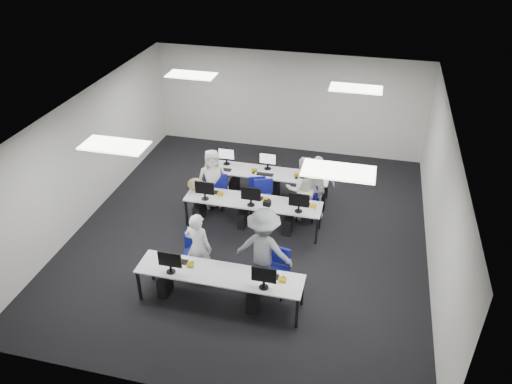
% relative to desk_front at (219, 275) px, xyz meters
% --- Properties ---
extents(room, '(9.00, 9.02, 3.00)m').
position_rel_desk_front_xyz_m(room, '(0.00, 2.40, 0.82)').
color(room, black).
rests_on(room, ground).
extents(ceiling_panels, '(5.20, 4.60, 0.02)m').
position_rel_desk_front_xyz_m(ceiling_panels, '(0.00, 2.40, 2.30)').
color(ceiling_panels, white).
rests_on(ceiling_panels, room).
extents(desk_front, '(3.20, 0.70, 0.73)m').
position_rel_desk_front_xyz_m(desk_front, '(0.00, 0.00, 0.00)').
color(desk_front, white).
rests_on(desk_front, ground).
extents(desk_mid, '(3.20, 0.70, 0.73)m').
position_rel_desk_front_xyz_m(desk_mid, '(0.00, 2.60, 0.00)').
color(desk_mid, white).
rests_on(desk_mid, ground).
extents(desk_back, '(3.20, 0.70, 0.73)m').
position_rel_desk_front_xyz_m(desk_back, '(0.00, 4.00, 0.00)').
color(desk_back, white).
rests_on(desk_back, ground).
extents(equipment_front, '(2.51, 0.41, 1.19)m').
position_rel_desk_front_xyz_m(equipment_front, '(-0.19, -0.02, -0.32)').
color(equipment_front, '#0B4991').
rests_on(equipment_front, desk_front).
extents(equipment_mid, '(2.91, 0.41, 1.19)m').
position_rel_desk_front_xyz_m(equipment_mid, '(-0.19, 2.58, -0.32)').
color(equipment_mid, white).
rests_on(equipment_mid, desk_mid).
extents(equipment_back, '(2.91, 0.41, 1.19)m').
position_rel_desk_front_xyz_m(equipment_back, '(0.19, 4.02, -0.32)').
color(equipment_back, white).
rests_on(equipment_back, desk_back).
extents(chair_0, '(0.56, 0.59, 0.94)m').
position_rel_desk_front_xyz_m(chair_0, '(-0.75, 0.67, -0.38)').
color(chair_0, navy).
rests_on(chair_0, ground).
extents(chair_1, '(0.55, 0.58, 0.95)m').
position_rel_desk_front_xyz_m(chair_1, '(0.97, 0.57, -0.38)').
color(chair_1, navy).
rests_on(chair_1, ground).
extents(chair_2, '(0.59, 0.61, 0.94)m').
position_rel_desk_front_xyz_m(chair_2, '(-1.18, 3.23, -0.38)').
color(chair_2, navy).
rests_on(chair_2, ground).
extents(chair_3, '(0.57, 0.59, 0.89)m').
position_rel_desk_front_xyz_m(chair_3, '(-0.04, 3.27, -0.40)').
color(chair_3, navy).
rests_on(chair_3, ground).
extents(chair_4, '(0.46, 0.50, 0.87)m').
position_rel_desk_front_xyz_m(chair_4, '(1.15, 3.27, -0.41)').
color(chair_4, navy).
rests_on(chair_4, ground).
extents(chair_5, '(0.61, 0.64, 0.95)m').
position_rel_desk_front_xyz_m(chair_5, '(-1.10, 3.39, -0.38)').
color(chair_5, navy).
rests_on(chair_5, ground).
extents(chair_6, '(0.62, 0.65, 0.97)m').
position_rel_desk_front_xyz_m(chair_6, '(0.03, 3.42, -0.37)').
color(chair_6, navy).
rests_on(chair_6, ground).
extents(chair_7, '(0.54, 0.57, 0.90)m').
position_rel_desk_front_xyz_m(chair_7, '(1.25, 3.56, -0.39)').
color(chair_7, navy).
rests_on(chair_7, ground).
extents(handbag, '(0.44, 0.36, 0.31)m').
position_rel_desk_front_xyz_m(handbag, '(-1.45, 2.76, 0.21)').
color(handbag, '#9A724F').
rests_on(handbag, desk_mid).
extents(student_0, '(0.63, 0.46, 1.59)m').
position_rel_desk_front_xyz_m(student_0, '(-0.61, 0.57, 0.12)').
color(student_0, white).
rests_on(student_0, ground).
extents(student_1, '(0.96, 0.85, 1.64)m').
position_rel_desk_front_xyz_m(student_1, '(1.04, 3.28, 0.14)').
color(student_1, white).
rests_on(student_1, ground).
extents(student_2, '(0.89, 0.75, 1.54)m').
position_rel_desk_front_xyz_m(student_2, '(-1.20, 3.28, 0.09)').
color(student_2, white).
rests_on(student_2, ground).
extents(student_3, '(1.03, 0.74, 1.62)m').
position_rel_desk_front_xyz_m(student_3, '(1.34, 3.44, 0.13)').
color(student_3, white).
rests_on(student_3, ground).
extents(photographer, '(1.22, 0.78, 1.80)m').
position_rel_desk_front_xyz_m(photographer, '(0.69, 0.70, 0.22)').
color(photographer, slate).
rests_on(photographer, ground).
extents(dslr_camera, '(0.16, 0.19, 0.10)m').
position_rel_desk_front_xyz_m(dslr_camera, '(0.71, 0.88, 1.18)').
color(dslr_camera, black).
rests_on(dslr_camera, photographer).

